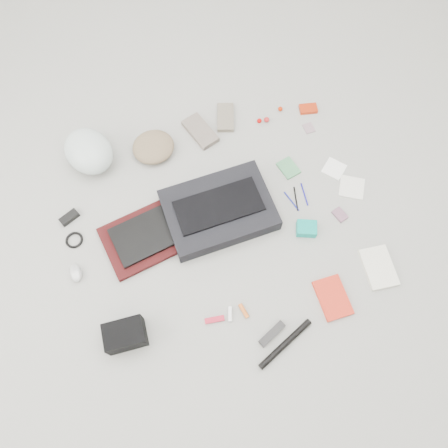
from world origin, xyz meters
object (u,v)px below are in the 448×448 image
object	(u,v)px
book_red	(333,298)
accordion_wallet	(306,229)
messenger_bag	(219,210)
laptop	(145,236)
camera_bag	(125,335)
bike_helmet	(89,151)

from	to	relation	value
book_red	accordion_wallet	xyz separation A→B (m)	(0.01, 0.35, 0.01)
messenger_bag	accordion_wallet	size ratio (longest dim) A/B	5.43
laptop	camera_bag	distance (m)	0.47
camera_bag	accordion_wallet	distance (m)	0.98
laptop	camera_bag	xyz separation A→B (m)	(-0.19, -0.43, 0.02)
bike_helmet	camera_bag	xyz separation A→B (m)	(-0.04, -0.95, -0.03)
laptop	bike_helmet	world-z (taller)	bike_helmet
bike_helmet	book_red	size ratio (longest dim) A/B	1.47
laptop	book_red	world-z (taller)	laptop
bike_helmet	book_red	distance (m)	1.40
accordion_wallet	messenger_bag	bearing A→B (deg)	172.07
camera_bag	book_red	xyz separation A→B (m)	(0.94, -0.12, -0.05)
camera_bag	book_red	bearing A→B (deg)	-4.37
camera_bag	accordion_wallet	world-z (taller)	camera_bag
messenger_bag	camera_bag	bearing A→B (deg)	-143.54
camera_bag	laptop	bearing A→B (deg)	69.28
book_red	accordion_wallet	world-z (taller)	accordion_wallet
laptop	camera_bag	bearing A→B (deg)	-123.47
messenger_bag	laptop	size ratio (longest dim) A/B	1.74
book_red	camera_bag	bearing A→B (deg)	173.45
messenger_bag	laptop	bearing A→B (deg)	-179.40
book_red	laptop	bearing A→B (deg)	144.19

